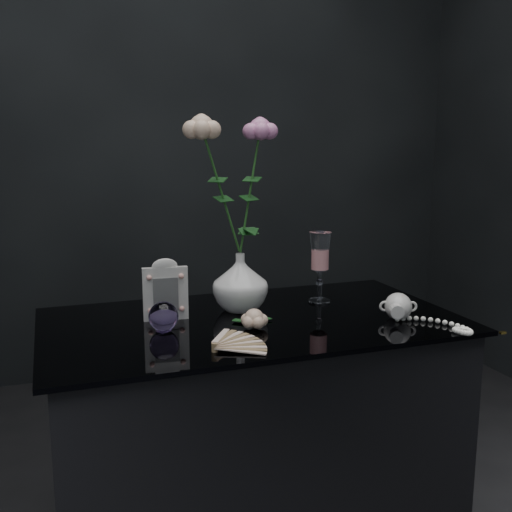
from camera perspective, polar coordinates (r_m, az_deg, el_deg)
name	(u,v)px	position (r m, az deg, el deg)	size (l,w,h in m)	color
table	(252,456)	(1.69, -0.34, -18.47)	(1.05, 0.58, 0.76)	black
vase	(240,282)	(1.60, -1.51, -2.50)	(0.15, 0.15, 0.16)	white
wine_glass	(320,267)	(1.69, 6.10, -1.08)	(0.06, 0.06, 0.20)	white
picture_frame	(165,289)	(1.53, -8.63, -3.15)	(0.12, 0.09, 0.16)	silver
paperweight	(164,316)	(1.45, -8.80, -5.70)	(0.07, 0.07, 0.07)	#9176C0
paper_fan	(215,347)	(1.31, -3.96, -8.60)	(0.23, 0.18, 0.02)	#F8EAC6
loose_rose	(254,319)	(1.45, -0.19, -6.01)	(0.11, 0.15, 0.05)	#FFC6A4
pearl_jar	(398,305)	(1.58, 13.40, -4.57)	(0.24, 0.25, 0.07)	white
roses	(233,177)	(1.56, -2.16, 7.56)	(0.25, 0.12, 0.41)	beige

